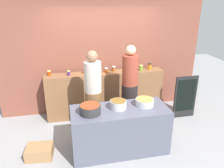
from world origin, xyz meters
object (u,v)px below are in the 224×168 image
Objects in this scene: preserve_jar_6 at (128,68)px; preserve_jar_7 at (135,67)px; preserve_jar_5 at (114,69)px; preserve_jar_4 at (106,70)px; preserve_jar_2 at (86,71)px; cooking_pot_center at (118,104)px; cooking_pot_left at (90,109)px; cook_with_tongs at (94,98)px; cook_in_cap at (130,92)px; preserve_jar_3 at (99,70)px; chalkboard_sign at (185,97)px; preserve_jar_9 at (150,66)px; preserve_jar_8 at (141,68)px; bread_crate at (40,152)px; preserve_jar_0 at (49,73)px; preserve_jar_1 at (69,73)px; cooking_pot_right at (145,102)px.

preserve_jar_7 reaches higher than preserve_jar_6.
preserve_jar_4 is at bearing -171.67° from preserve_jar_5.
cooking_pot_center is at bearing -73.31° from preserve_jar_2.
preserve_jar_5 is at bearing 63.73° from cooking_pot_left.
preserve_jar_4 is at bearing 63.00° from cook_with_tongs.
preserve_jar_3 is at bearing 124.61° from cook_in_cap.
preserve_jar_9 is at bearing 141.26° from chalkboard_sign.
preserve_jar_9 is at bearing 12.27° from preserve_jar_8.
preserve_jar_0 is at bearing 81.84° from bread_crate.
preserve_jar_5 is 0.43× the size of cooking_pot_center.
preserve_jar_4 reaches higher than bread_crate.
cook_in_cap reaches higher than bread_crate.
preserve_jar_9 is at bearing -0.88° from preserve_jar_3.
preserve_jar_2 is 0.25× the size of bread_crate.
cook_in_cap reaches higher than cook_with_tongs.
preserve_jar_6 is (0.33, -0.04, 0.00)m from preserve_jar_5.
preserve_jar_5 reaches higher than chalkboard_sign.
preserve_jar_8 is 1.59m from cooking_pot_center.
preserve_jar_7 is 0.08× the size of cook_with_tongs.
preserve_jar_9 is at bearing 0.52° from preserve_jar_4.
preserve_jar_2 is at bearing 179.59° from preserve_jar_7.
preserve_jar_4 is at bearing -2.36° from preserve_jar_2.
preserve_jar_2 is (0.37, 0.06, 0.00)m from preserve_jar_1.
cooking_pot_left is (-1.23, -1.46, -0.21)m from preserve_jar_7.
preserve_jar_1 is 0.06× the size of cook_with_tongs.
preserve_jar_9 is at bearing -0.37° from preserve_jar_2.
chalkboard_sign is (2.57, -0.51, -0.59)m from preserve_jar_1.
chalkboard_sign is at bearing -27.82° from preserve_jar_7.
preserve_jar_9 reaches higher than preserve_jar_6.
chalkboard_sign is at bearing 24.85° from cooking_pot_center.
cooking_pot_right is at bearing -67.08° from preserve_jar_3.
cooking_pot_center is at bearing -59.36° from preserve_jar_1.
preserve_jar_3 is 0.15m from preserve_jar_4.
preserve_jar_4 is at bearing -179.48° from preserve_jar_9.
preserve_jar_5 is 0.86× the size of preserve_jar_7.
cook_with_tongs is at bearing -143.31° from preserve_jar_7.
preserve_jar_3 is at bearing -1.39° from preserve_jar_0.
preserve_jar_1 reaches higher than chalkboard_sign.
preserve_jar_5 is at bearing 80.60° from cooking_pot_center.
preserve_jar_7 is 1.92m from cooking_pot_left.
preserve_jar_1 is 0.74× the size of preserve_jar_7.
preserve_jar_9 reaches higher than preserve_jar_4.
preserve_jar_0 is at bearing 130.33° from cooking_pot_center.
bread_crate is at bearing -137.84° from preserve_jar_4.
cooking_pot_left is 0.20× the size of cook_with_tongs.
preserve_jar_3 is at bearing 5.37° from preserve_jar_1.
preserve_jar_7 is 0.14× the size of chalkboard_sign.
cook_with_tongs is (-1.09, -0.81, -0.32)m from preserve_jar_7.
preserve_jar_9 reaches higher than preserve_jar_2.
cook_with_tongs is (0.14, 0.65, -0.11)m from cooking_pot_left.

